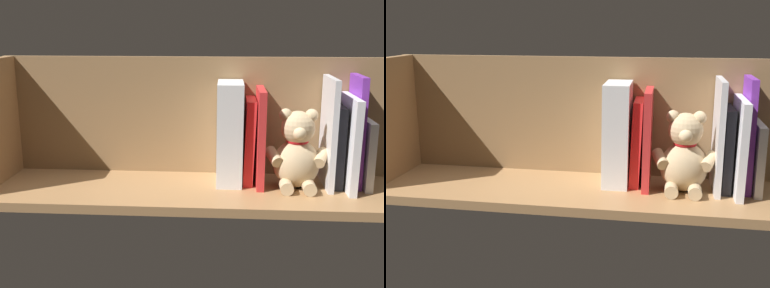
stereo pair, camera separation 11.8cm
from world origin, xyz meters
TOP-DOWN VIEW (x-y plane):
  - ground_plane at (0.00, 0.00)cm, footprint 101.23×29.23cm
  - shelf_back_panel at (0.00, -12.37)cm, footprint 101.23×1.50cm
  - shelf_side_divider at (48.61, 0.00)cm, footprint 2.40×23.23cm
  - book_0 at (-41.95, -4.31)cm, footprint 1.81×13.82cm
  - book_1 at (-39.71, -5.05)cm, footprint 1.89×12.33cm
  - book_2 at (-37.52, -2.55)cm, footprint 1.94×17.33cm
  - book_3 at (-35.10, -4.83)cm, footprint 2.05×12.78cm
  - book_4 at (-32.86, -3.67)cm, footprint 1.36×15.09cm
  - teddy_bear at (-25.23, -1.17)cm, footprint 15.71×12.35cm
  - book_5 at (-16.46, -3.87)cm, footprint 1.78×14.70cm
  - book_6 at (-13.87, -5.39)cm, footprint 2.95×11.66cm
  - dictionary_thick_white at (-9.06, -4.51)cm, footprint 6.24×13.22cm

SIDE VIEW (x-z plane):
  - ground_plane at x=0.00cm, z-range -2.20..0.00cm
  - book_0 at x=-41.95cm, z-range 0.00..16.55cm
  - teddy_bear at x=-25.23cm, z-range -1.16..18.20cm
  - book_3 at x=-35.10cm, z-range 0.00..19.87cm
  - book_6 at x=-13.87cm, z-range -0.03..21.00cm
  - book_2 at x=-37.52cm, z-range -0.01..22.29cm
  - book_5 at x=-16.46cm, z-range 0.00..23.69cm
  - dictionary_thick_white at x=-9.06cm, z-range 0.00..25.12cm
  - book_4 at x=-32.86cm, z-range 0.00..26.57cm
  - book_1 at x=-39.71cm, z-range -0.01..26.93cm
  - shelf_back_panel at x=0.00cm, z-range 0.00..30.62cm
  - shelf_side_divider at x=48.61cm, z-range 0.00..30.62cm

